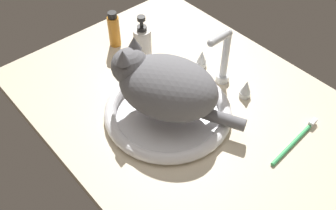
{
  "coord_description": "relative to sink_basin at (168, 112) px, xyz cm",
  "views": [
    {
      "loc": [
        46.69,
        -52.37,
        79.54
      ],
      "look_at": [
        -5.45,
        -6.73,
        7.0
      ],
      "focal_mm": 41.16,
      "sensor_mm": 36.0,
      "label": 1
    }
  ],
  "objects": [
    {
      "name": "sink_basin",
      "position": [
        0.0,
        0.0,
        0.0
      ],
      "size": [
        33.9,
        33.9,
        3.18
      ],
      "color": "white",
      "rests_on": "countertop"
    },
    {
      "name": "countertop",
      "position": [
        5.45,
        6.73,
        -2.93
      ],
      "size": [
        107.62,
        71.57,
        3.0
      ],
      "primitive_type": "cube",
      "color": "beige",
      "rests_on": "ground"
    },
    {
      "name": "toothbrush",
      "position": [
        27.92,
        18.21,
        -0.82
      ],
      "size": [
        2.46,
        19.6,
        1.7
      ],
      "color": "#3FB266",
      "rests_on": "countertop"
    },
    {
      "name": "soap_pump_bottle",
      "position": [
        -22.25,
        9.46,
        4.66
      ],
      "size": [
        5.21,
        5.21,
        15.82
      ],
      "color": "silver",
      "rests_on": "countertop"
    },
    {
      "name": "cat",
      "position": [
        -1.51,
        -0.72,
        9.27
      ],
      "size": [
        34.69,
        27.86,
        17.54
      ],
      "color": "slate",
      "rests_on": "sink_basin"
    },
    {
      "name": "faucet",
      "position": [
        -0.0,
        20.44,
        5.41
      ],
      "size": [
        20.56,
        9.53,
        17.89
      ],
      "color": "silver",
      "rests_on": "countertop"
    },
    {
      "name": "amber_bottle",
      "position": [
        -34.55,
        7.7,
        4.17
      ],
      "size": [
        3.67,
        3.67,
        11.93
      ],
      "color": "#C67A23",
      "rests_on": "countertop"
    }
  ]
}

